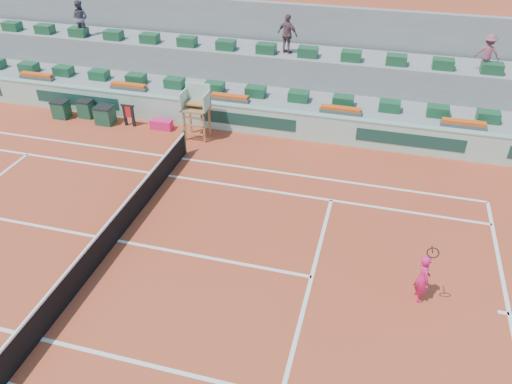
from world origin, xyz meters
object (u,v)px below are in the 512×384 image
player_bag (162,124)px  tennis_player (423,277)px  drink_cooler_a (105,115)px  umpire_chair (197,105)px

player_bag → tennis_player: 13.78m
tennis_player → drink_cooler_a: bearing=151.6°
umpire_chair → tennis_player: size_ratio=1.05×
player_bag → tennis_player: size_ratio=0.44×
player_bag → umpire_chair: umpire_chair is taller
umpire_chair → drink_cooler_a: umpire_chair is taller
player_bag → tennis_player: (11.35, -7.79, 0.57)m
player_bag → drink_cooler_a: drink_cooler_a is taller
player_bag → tennis_player: bearing=-34.5°
umpire_chair → tennis_player: umpire_chair is taller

